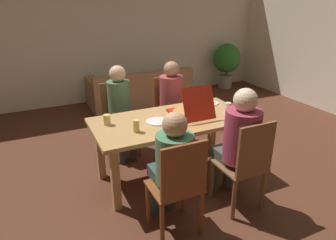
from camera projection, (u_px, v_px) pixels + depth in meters
ground_plane at (171, 175)px, 3.70m from camera, size 20.00×20.00×0.00m
back_wall at (99, 30)px, 5.94m from camera, size 7.46×0.12×2.88m
side_wall_right at (332, 33)px, 5.46m from camera, size 0.12×5.65×2.88m
dining_table at (172, 127)px, 3.46m from camera, size 1.80×0.89×0.75m
chair_0 at (179, 185)px, 2.59m from camera, size 0.45×0.39×0.97m
person_0 at (172, 161)px, 2.64m from camera, size 0.33×0.49×1.18m
chair_1 at (118, 114)px, 4.13m from camera, size 0.43×0.45×0.97m
person_1 at (121, 105)px, 3.93m from camera, size 0.30×0.48×1.24m
chair_2 at (245, 164)px, 2.93m from camera, size 0.42×0.45×0.99m
person_2 at (239, 138)px, 2.96m from camera, size 0.35×0.50×1.27m
chair_3 at (168, 107)px, 4.41m from camera, size 0.39×0.44×0.97m
person_3 at (173, 98)px, 4.21m from camera, size 0.33×0.53×1.23m
pizza_box_0 at (189, 111)px, 3.51m from camera, size 0.38×0.52×0.38m
plate_0 at (210, 103)px, 3.90m from camera, size 0.21×0.21×0.03m
plate_1 at (157, 121)px, 3.33m from camera, size 0.25×0.25×0.01m
drinking_glass_0 at (136, 126)px, 3.06m from camera, size 0.07×0.07×0.13m
drinking_glass_1 at (107, 120)px, 3.24m from camera, size 0.08×0.08×0.12m
drinking_glass_2 at (228, 107)px, 3.62m from camera, size 0.07×0.07×0.11m
couch at (140, 91)px, 6.07m from camera, size 1.99×0.89×0.73m
potted_plant at (227, 61)px, 7.06m from camera, size 0.62×0.62×1.05m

